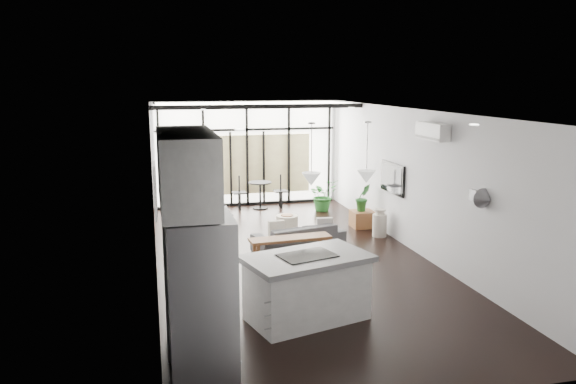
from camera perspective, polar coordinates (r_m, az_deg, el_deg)
name	(u,v)px	position (r m, az deg, el deg)	size (l,w,h in m)	color
floor	(292,260)	(10.72, 0.39, -6.87)	(5.00, 10.00, 0.00)	black
ceiling	(292,111)	(10.20, 0.41, 8.25)	(5.00, 10.00, 0.00)	white
wall_left	(153,194)	(10.06, -13.54, -0.16)	(0.02, 10.00, 2.80)	silver
wall_right	(416,181)	(11.24, 12.85, 1.06)	(0.02, 10.00, 2.80)	silver
wall_back	(246,153)	(15.20, -4.25, 3.94)	(5.00, 0.02, 2.80)	silver
wall_front	(414,278)	(5.81, 12.73, -8.55)	(5.00, 0.02, 2.80)	silver
glazing	(247,154)	(15.09, -4.17, 3.88)	(5.00, 0.20, 2.80)	black
skylight	(252,104)	(14.11, -3.64, 8.96)	(4.70, 1.90, 0.06)	white
neighbour_building	(247,165)	(15.20, -4.20, 2.79)	(3.50, 0.02, 1.60)	beige
island	(307,288)	(8.03, 1.93, -9.69)	(1.72, 1.02, 0.94)	white
cooktop	(307,255)	(7.87, 1.96, -6.45)	(0.77, 0.51, 0.01)	black
fridge	(201,297)	(6.50, -8.79, -10.54)	(0.73, 0.91, 1.88)	#A0A0A5
appliance_column	(191,250)	(7.04, -9.83, -5.80)	(0.67, 0.70, 2.59)	white
upper_cabinets	(187,170)	(6.46, -10.27, 2.25)	(0.62, 1.75, 0.86)	white
pendant_left	(311,179)	(7.64, 2.37, 1.30)	(0.26, 0.26, 0.18)	white
pendant_right	(366,177)	(7.89, 7.96, 1.53)	(0.26, 0.26, 0.18)	white
sofa	(299,233)	(11.20, 1.11, -4.18)	(1.82, 0.53, 0.71)	#525154
console_bench	(290,250)	(10.48, 0.22, -5.90)	(1.53, 0.38, 0.49)	brown
pouf	(287,224)	(12.52, -0.09, -3.26)	(0.48, 0.48, 0.39)	beige
crate	(362,219)	(13.09, 7.57, -2.73)	(0.50, 0.50, 0.38)	brown
plant_tall	(323,198)	(14.60, 3.57, -0.66)	(0.74, 0.82, 0.64)	#236425
plant_crate	(363,205)	(13.02, 7.60, -1.32)	(0.35, 0.64, 0.28)	#236425
milk_can	(380,223)	(12.35, 9.29, -3.09)	(0.31, 0.31, 0.61)	beige
bistro_set	(260,195)	(14.80, -2.84, -0.35)	(1.48, 0.59, 0.71)	black
tv	(392,178)	(12.12, 10.56, 1.41)	(0.05, 1.10, 0.65)	black
ac_unit	(433,131)	(10.34, 14.50, 5.99)	(0.22, 0.90, 0.30)	silver
framed_art	(155,190)	(9.54, -13.38, 0.15)	(0.04, 0.70, 0.90)	black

